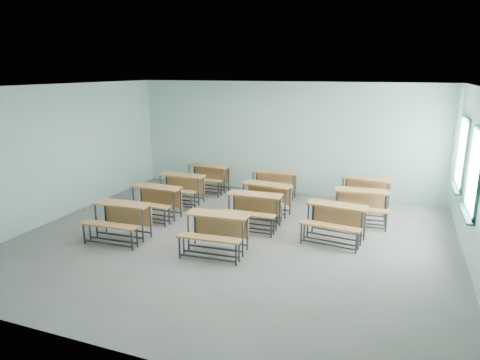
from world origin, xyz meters
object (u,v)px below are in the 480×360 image
Objects in this scene: desk_unit_r1c2 at (335,217)px; desk_unit_r3c2 at (365,188)px; desk_unit_r2c2 at (361,201)px; desk_unit_r3c0 at (207,174)px; desk_unit_r1c0 at (154,197)px; desk_unit_r1c1 at (253,206)px; desk_unit_r3c1 at (273,181)px; desk_unit_r2c0 at (180,184)px; desk_unit_r2c1 at (265,195)px; desk_unit_r0c0 at (120,216)px; desk_unit_r0c1 at (216,227)px.

desk_unit_r1c2 is 2.59m from desk_unit_r3c2.
desk_unit_r2c2 and desk_unit_r3c0 have the same top height.
desk_unit_r1c0 and desk_unit_r1c2 have the same top height.
desk_unit_r1c0 is 0.99× the size of desk_unit_r1c1.
desk_unit_r1c1 is 2.32m from desk_unit_r3c1.
desk_unit_r2c0 is 1.01× the size of desk_unit_r3c0.
desk_unit_r2c2 is at bearing 12.92° from desk_unit_r2c1.
desk_unit_r2c0 is at bearing 177.08° from desk_unit_r2c2.
desk_unit_r3c2 is at bearing 30.11° from desk_unit_r1c0.
desk_unit_r1c2 is 1.39m from desk_unit_r2c2.
desk_unit_r1c0 is (-0.04, 1.43, 0.00)m from desk_unit_r0c0.
desk_unit_r0c1 is 1.03× the size of desk_unit_r1c0.
desk_unit_r0c0 is 6.20m from desk_unit_r3c2.
desk_unit_r1c1 is 0.97× the size of desk_unit_r2c2.
desk_unit_r1c2 is 1.01× the size of desk_unit_r2c2.
desk_unit_r1c1 is 0.94× the size of desk_unit_r3c2.
desk_unit_r0c1 and desk_unit_r2c0 have the same top height.
desk_unit_r0c0 is at bearing -125.92° from desk_unit_r2c1.
desk_unit_r2c1 is 0.99× the size of desk_unit_r3c2.
desk_unit_r3c0 is (-2.02, 3.92, 0.00)m from desk_unit_r0c1.
desk_unit_r3c2 is at bearing 87.70° from desk_unit_r1c2.
desk_unit_r2c1 is at bearing -178.39° from desk_unit_r2c2.
desk_unit_r0c1 is 1.04× the size of desk_unit_r3c0.
desk_unit_r0c0 is 1.03× the size of desk_unit_r3c0.
desk_unit_r1c2 is 1.04× the size of desk_unit_r3c1.
desk_unit_r3c0 is at bearing 84.99° from desk_unit_r0c0.
desk_unit_r0c0 is 1.02× the size of desk_unit_r1c0.
desk_unit_r1c2 is at bearing -5.44° from desk_unit_r1c1.
desk_unit_r0c0 is 4.55m from desk_unit_r3c1.
desk_unit_r0c0 is 1.43m from desk_unit_r1c0.
desk_unit_r0c0 is 1.01× the size of desk_unit_r1c1.
desk_unit_r0c1 and desk_unit_r3c1 have the same top height.
desk_unit_r0c1 and desk_unit_r2c1 have the same top height.
desk_unit_r3c2 is (2.25, 2.43, 0.00)m from desk_unit_r1c1.
desk_unit_r1c0 is at bearing -91.49° from desk_unit_r2c0.
desk_unit_r1c1 is 1.87m from desk_unit_r1c2.
desk_unit_r0c1 is 3.88m from desk_unit_r3c1.
desk_unit_r1c0 is at bearing -167.82° from desk_unit_r2c2.
desk_unit_r1c0 is 1.00× the size of desk_unit_r3c0.
desk_unit_r1c2 is at bearing 17.07° from desk_unit_r0c0.
desk_unit_r2c2 is (0.40, 1.33, 0.00)m from desk_unit_r1c2.
desk_unit_r1c0 is at bearing 89.08° from desk_unit_r0c0.
desk_unit_r2c0 is 0.97× the size of desk_unit_r2c2.
desk_unit_r1c2 is 1.05× the size of desk_unit_r2c0.
desk_unit_r3c0 is at bearing 79.73° from desk_unit_r2c0.
desk_unit_r1c0 and desk_unit_r2c0 have the same top height.
desk_unit_r0c0 and desk_unit_r3c0 have the same top height.
desk_unit_r3c2 is (2.45, 0.12, 0.00)m from desk_unit_r3c1.
desk_unit_r1c0 is 0.93× the size of desk_unit_r3c2.
desk_unit_r2c2 is at bearing -81.48° from desk_unit_r3c2.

